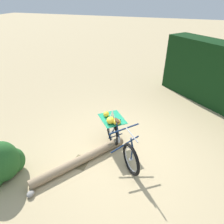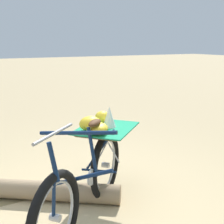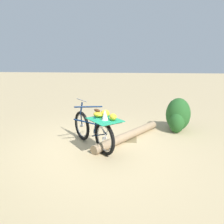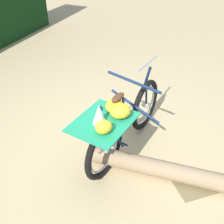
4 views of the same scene
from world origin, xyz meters
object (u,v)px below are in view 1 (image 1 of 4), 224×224
fallen_log (81,160)px  shrub_cluster (2,164)px  path_stone (30,194)px  bicycle (119,138)px

fallen_log → shrub_cluster: size_ratio=2.48×
fallen_log → shrub_cluster: bearing=123.3°
path_stone → shrub_cluster: bearing=74.9°
shrub_cluster → path_stone: (-0.21, -0.79, -0.36)m
fallen_log → bicycle: bearing=-50.0°
bicycle → path_stone: 2.21m
bicycle → shrub_cluster: size_ratio=1.58×
shrub_cluster → fallen_log: bearing=-56.7°
bicycle → shrub_cluster: bearing=-95.2°
fallen_log → path_stone: size_ratio=14.48×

